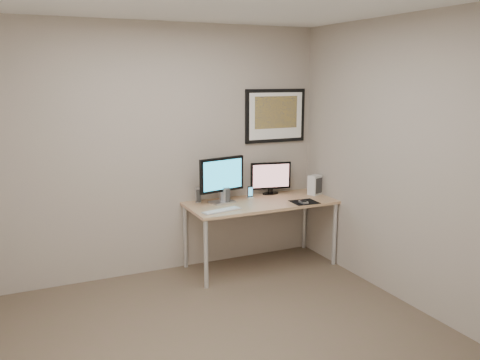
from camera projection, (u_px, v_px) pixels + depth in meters
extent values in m
plane|color=brown|center=(226.00, 342.00, 4.02)|extent=(3.60, 3.60, 0.00)
plane|color=gray|center=(160.00, 151.00, 5.26)|extent=(3.60, 0.00, 3.60)
plane|color=gray|center=(411.00, 164.00, 4.50)|extent=(0.00, 3.40, 3.40)
cube|color=#987B49|center=(261.00, 203.00, 5.49)|extent=(1.60, 0.70, 0.03)
cylinder|color=silver|center=(206.00, 254.00, 4.97)|extent=(0.04, 0.04, 0.70)
cylinder|color=silver|center=(185.00, 236.00, 5.52)|extent=(0.04, 0.04, 0.70)
cylinder|color=silver|center=(334.00, 234.00, 5.60)|extent=(0.04, 0.04, 0.70)
cylinder|color=silver|center=(304.00, 220.00, 6.15)|extent=(0.04, 0.04, 0.70)
cube|color=black|center=(275.00, 116.00, 5.74)|extent=(0.75, 0.03, 0.60)
cube|color=white|center=(276.00, 116.00, 5.73)|extent=(0.67, 0.00, 0.52)
cube|color=yellow|center=(276.00, 112.00, 5.72)|extent=(0.54, 0.00, 0.36)
cube|color=#BBBBC0|center=(222.00, 202.00, 5.43)|extent=(0.28, 0.22, 0.02)
cube|color=#BBBBC0|center=(222.00, 196.00, 5.42)|extent=(0.06, 0.05, 0.11)
cube|color=black|center=(222.00, 175.00, 5.37)|extent=(0.54, 0.14, 0.37)
cube|color=teal|center=(223.00, 175.00, 5.35)|extent=(0.47, 0.10, 0.31)
cube|color=black|center=(270.00, 193.00, 5.84)|extent=(0.22, 0.15, 0.02)
cube|color=black|center=(271.00, 191.00, 5.83)|extent=(0.05, 0.04, 0.05)
cube|color=black|center=(271.00, 176.00, 5.79)|extent=(0.47, 0.12, 0.31)
cube|color=#AD706F|center=(271.00, 176.00, 5.78)|extent=(0.42, 0.09, 0.26)
cylinder|color=#BBBBC0|center=(198.00, 195.00, 5.43)|extent=(0.08, 0.08, 0.16)
cylinder|color=#BBBBC0|center=(226.00, 195.00, 5.40)|extent=(0.07, 0.07, 0.17)
cube|color=black|center=(250.00, 192.00, 5.62)|extent=(0.07, 0.07, 0.14)
cube|color=#B7B7BB|center=(222.00, 210.00, 5.10)|extent=(0.43, 0.20, 0.01)
cube|color=black|center=(304.00, 202.00, 5.46)|extent=(0.29, 0.26, 0.00)
ellipsoid|color=black|center=(303.00, 201.00, 5.41)|extent=(0.06, 0.11, 0.04)
cube|color=silver|center=(315.00, 185.00, 5.79)|extent=(0.17, 0.15, 0.22)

